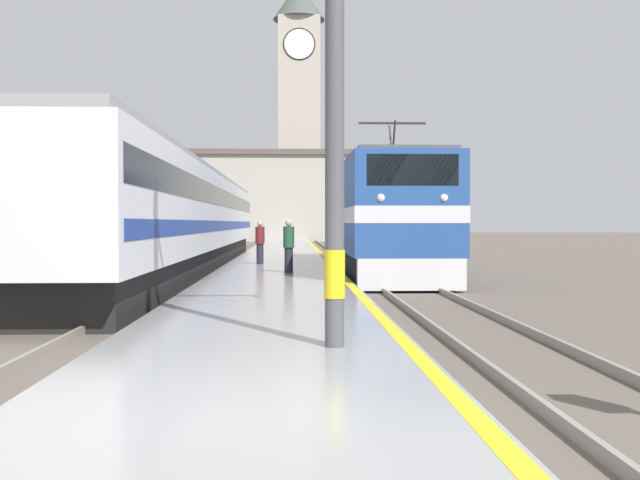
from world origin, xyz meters
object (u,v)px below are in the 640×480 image
Objects in this scene: locomotive_train at (378,218)px; clock_tower at (299,103)px; person_on_platform at (260,242)px; catenary_mast at (344,16)px; second_waiting_passenger at (289,245)px; passenger_train at (187,217)px.

clock_tower is (-2.17, 58.46, 13.40)m from locomotive_train.
person_on_platform is 58.72m from clock_tower.
catenary_mast is 4.95× the size of second_waiting_passenger.
clock_tower is at bearing 89.12° from second_waiting_passenger.
clock_tower is at bearing 84.94° from passenger_train.
catenary_mast is 18.93m from person_on_platform.
passenger_train is at bearing 153.34° from person_on_platform.
locomotive_train is at bearing -20.04° from person_on_platform.
second_waiting_passenger is (-3.12, -3.32, -0.85)m from locomotive_train.
second_waiting_passenger is at bearing 93.06° from catenary_mast.
passenger_train is at bearing 122.15° from second_waiting_passenger.
clock_tower is (0.22, 75.49, 11.03)m from catenary_mast.
passenger_train is 4.44× the size of catenary_mast.
passenger_train is at bearing 103.20° from catenary_mast.
clock_tower is at bearing 87.95° from person_on_platform.
locomotive_train is 0.43× the size of passenger_train.
passenger_train is 22.42× the size of person_on_platform.
catenary_mast is 5.05× the size of person_on_platform.
second_waiting_passenger is (-0.73, 13.71, -3.22)m from catenary_mast.
catenary_mast is (-2.39, -17.03, 2.37)m from locomotive_train.
locomotive_train reaches higher than second_waiting_passenger.
clock_tower reaches higher than locomotive_train.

